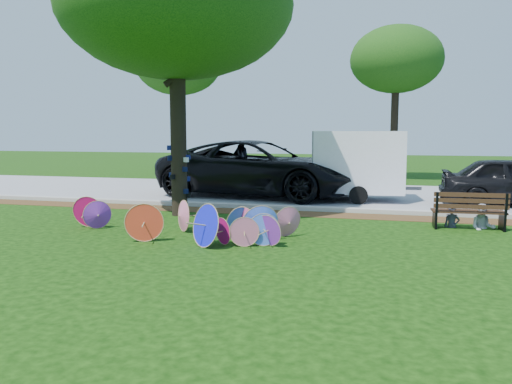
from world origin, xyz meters
TOP-DOWN VIEW (x-y plane):
  - ground at (0.00, 0.00)m, footprint 90.00×90.00m
  - mulch_strip at (0.00, 4.50)m, footprint 90.00×1.00m
  - curb at (0.00, 5.20)m, footprint 90.00×0.30m
  - street at (0.00, 9.35)m, footprint 90.00×8.00m
  - main_tree at (-2.10, 3.46)m, footprint 6.35×6.35m
  - parasol_pile at (-0.38, 0.67)m, footprint 5.70×2.09m
  - black_van at (-0.99, 8.12)m, footprint 7.68×4.30m
  - cargo_trailer at (2.56, 7.80)m, footprint 3.12×2.16m
  - park_bench at (5.44, 3.36)m, footprint 1.74×0.72m
  - person_left at (5.09, 3.41)m, footprint 0.39×0.28m
  - person_right at (5.79, 3.41)m, footprint 0.62×0.51m
  - bg_trees at (3.06, 15.01)m, footprint 23.38×5.80m

SIDE VIEW (x-z plane):
  - ground at x=0.00m, z-range 0.00..0.00m
  - mulch_strip at x=0.00m, z-range 0.00..0.01m
  - street at x=0.00m, z-range 0.00..0.01m
  - curb at x=0.00m, z-range 0.00..0.12m
  - parasol_pile at x=-0.38m, z-range -0.08..0.83m
  - park_bench at x=5.44m, z-range 0.00..0.89m
  - person_left at x=5.09m, z-range 0.00..1.02m
  - person_right at x=5.79m, z-range 0.00..1.17m
  - black_van at x=-0.99m, z-range 0.00..2.03m
  - cargo_trailer at x=2.56m, z-range 0.00..2.66m
  - main_tree at x=-2.10m, z-range 1.84..9.56m
  - bg_trees at x=3.06m, z-range 2.07..9.47m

